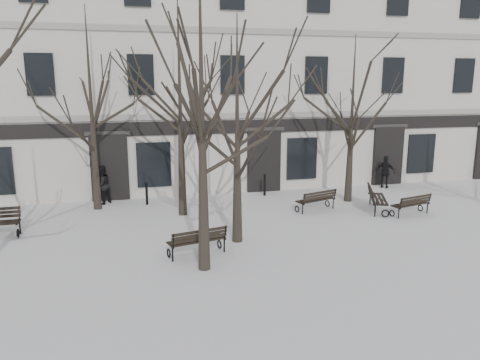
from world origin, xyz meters
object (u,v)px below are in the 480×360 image
object	(u,v)px
bench_1	(198,240)
bench_4	(317,199)
tree_1	(201,75)
bench_5	(376,198)
tree_2	(237,104)
bench_2	(412,204)

from	to	relation	value
bench_1	bench_4	world-z (taller)	bench_1
tree_1	bench_5	size ratio (longest dim) A/B	4.17
tree_2	bench_4	xyz separation A→B (m)	(3.96, 2.79, -3.99)
bench_2	bench_5	size ratio (longest dim) A/B	0.86
bench_5	bench_1	bearing A→B (deg)	135.84
bench_1	bench_4	size ratio (longest dim) A/B	1.02
tree_2	bench_2	bearing A→B (deg)	10.11
tree_1	bench_4	world-z (taller)	tree_1
tree_1	bench_2	distance (m)	10.53
bench_1	bench_2	bearing A→B (deg)	-179.25
bench_1	bench_2	xyz separation A→B (m)	(8.76, 2.27, -0.03)
bench_4	bench_5	bearing A→B (deg)	148.27
tree_2	bench_1	size ratio (longest dim) A/B	3.87
bench_1	bench_2	distance (m)	9.05
tree_1	tree_2	distance (m)	2.62
tree_2	tree_1	bearing A→B (deg)	-125.29
bench_2	tree_2	bearing A→B (deg)	-4.46
tree_2	bench_5	world-z (taller)	tree_2
tree_1	bench_2	bearing A→B (deg)	20.86
tree_2	bench_4	distance (m)	6.28
bench_1	tree_1	bearing A→B (deg)	77.52
bench_4	bench_5	size ratio (longest dim) A/B	0.89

